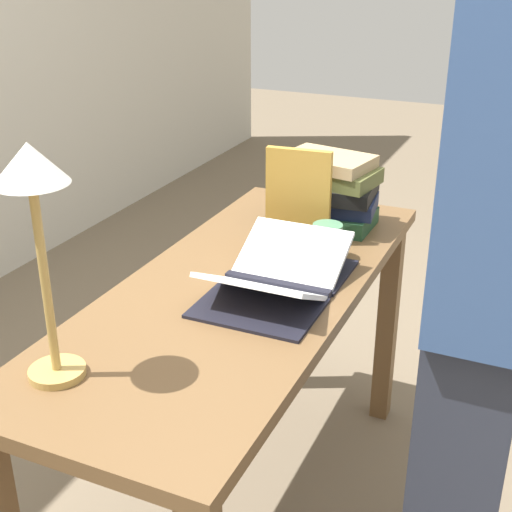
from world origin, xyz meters
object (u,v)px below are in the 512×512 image
object	(u,v)px
open_book	(277,278)
person_reader	(484,303)
reading_lamp	(34,200)
coffee_mug	(326,242)
book_stack_tall	(327,191)
book_standing_upright	(298,196)

from	to	relation	value
open_book	person_reader	distance (m)	0.49
open_book	reading_lamp	xyz separation A→B (m)	(-0.53, 0.25, 0.34)
coffee_mug	open_book	bearing A→B (deg)	167.44
open_book	coffee_mug	world-z (taller)	open_book
person_reader	book_stack_tall	bearing A→B (deg)	-132.80
book_stack_tall	book_standing_upright	bearing A→B (deg)	168.42
open_book	book_stack_tall	size ratio (longest dim) A/B	1.46
reading_lamp	open_book	bearing A→B (deg)	-25.20
person_reader	coffee_mug	bearing A→B (deg)	-119.28
book_stack_tall	reading_lamp	distance (m)	1.04
open_book	reading_lamp	bearing A→B (deg)	154.50
coffee_mug	person_reader	size ratio (longest dim) A/B	0.06
book_stack_tall	book_standing_upright	world-z (taller)	book_standing_upright
open_book	book_stack_tall	world-z (taller)	book_stack_tall
reading_lamp	person_reader	world-z (taller)	person_reader
book_stack_tall	reading_lamp	xyz separation A→B (m)	(-0.99, 0.21, 0.26)
book_standing_upright	reading_lamp	xyz separation A→B (m)	(-0.83, 0.18, 0.23)
open_book	book_standing_upright	world-z (taller)	book_standing_upright
open_book	person_reader	bearing A→B (deg)	-93.13
reading_lamp	person_reader	distance (m)	0.94
coffee_mug	person_reader	distance (m)	0.50
book_stack_tall	person_reader	bearing A→B (deg)	-132.80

